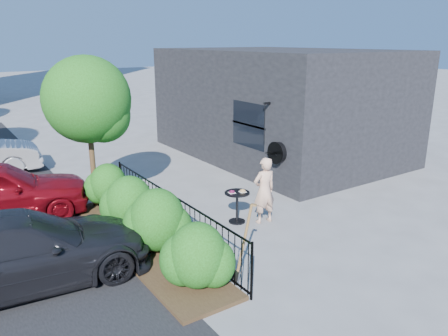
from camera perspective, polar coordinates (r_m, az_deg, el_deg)
ground at (r=10.86m, az=0.18°, el=-7.14°), size 120.00×120.00×0.00m
shop_building at (r=17.05m, az=7.03°, el=8.41°), size 6.22×9.00×4.00m
fence at (r=9.95m, az=-7.02°, el=-6.07°), size 0.05×6.05×1.10m
planting_bed at (r=9.89m, az=-10.57°, el=-9.67°), size 1.30×6.00×0.08m
shrubs at (r=9.74m, az=-10.47°, el=-5.82°), size 1.10×5.60×1.24m
patio_tree at (r=11.60m, az=-17.02°, el=7.89°), size 2.20×2.20×3.94m
cafe_table at (r=10.70m, az=1.72°, el=-4.40°), size 0.62×0.62×0.83m
woman at (r=10.66m, az=5.28°, el=-2.92°), size 0.63×0.45×1.65m
shovel at (r=8.15m, az=2.43°, el=-10.41°), size 0.51×0.20×1.52m
car_darkgrey at (r=8.80m, az=-25.17°, el=-9.78°), size 4.89×2.28×1.38m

